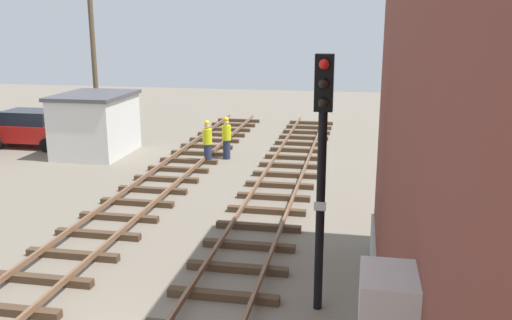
{
  "coord_description": "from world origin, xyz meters",
  "views": [
    {
      "loc": [
        3.59,
        -7.97,
        5.97
      ],
      "look_at": [
        0.18,
        10.24,
        1.3
      ],
      "focal_mm": 39.36,
      "sensor_mm": 36.0,
      "label": 1
    }
  ],
  "objects_px": {
    "parked_car_red": "(31,128)",
    "utility_pole_far": "(94,57)",
    "signal_mast": "(322,155)",
    "track_worker_foreground": "(207,142)",
    "control_hut": "(95,124)",
    "track_worker_distant": "(227,138)"
  },
  "relations": [
    {
      "from": "utility_pole_far",
      "to": "track_worker_foreground",
      "type": "distance_m",
      "value": 7.95
    },
    {
      "from": "signal_mast",
      "to": "track_worker_foreground",
      "type": "height_order",
      "value": "signal_mast"
    },
    {
      "from": "signal_mast",
      "to": "track_worker_foreground",
      "type": "relative_size",
      "value": 2.85
    },
    {
      "from": "track_worker_foreground",
      "to": "track_worker_distant",
      "type": "relative_size",
      "value": 1.0
    },
    {
      "from": "signal_mast",
      "to": "track_worker_foreground",
      "type": "distance_m",
      "value": 12.99
    },
    {
      "from": "control_hut",
      "to": "utility_pole_far",
      "type": "xyz_separation_m",
      "value": [
        -1.09,
        2.47,
        2.78
      ]
    },
    {
      "from": "utility_pole_far",
      "to": "track_worker_distant",
      "type": "xyz_separation_m",
      "value": [
        7.1,
        -2.28,
        -3.24
      ]
    },
    {
      "from": "parked_car_red",
      "to": "track_worker_foreground",
      "type": "relative_size",
      "value": 2.25
    },
    {
      "from": "parked_car_red",
      "to": "track_worker_distant",
      "type": "xyz_separation_m",
      "value": [
        9.79,
        -0.67,
        0.03
      ]
    },
    {
      "from": "parked_car_red",
      "to": "track_worker_distant",
      "type": "relative_size",
      "value": 2.25
    },
    {
      "from": "parked_car_red",
      "to": "track_worker_distant",
      "type": "distance_m",
      "value": 9.81
    },
    {
      "from": "parked_car_red",
      "to": "track_worker_foreground",
      "type": "bearing_deg",
      "value": -10.05
    },
    {
      "from": "control_hut",
      "to": "track_worker_distant",
      "type": "distance_m",
      "value": 6.03
    },
    {
      "from": "utility_pole_far",
      "to": "track_worker_foreground",
      "type": "height_order",
      "value": "utility_pole_far"
    },
    {
      "from": "parked_car_red",
      "to": "track_worker_distant",
      "type": "height_order",
      "value": "track_worker_distant"
    },
    {
      "from": "parked_car_red",
      "to": "utility_pole_far",
      "type": "height_order",
      "value": "utility_pole_far"
    },
    {
      "from": "parked_car_red",
      "to": "track_worker_foreground",
      "type": "distance_m",
      "value": 9.33
    },
    {
      "from": "track_worker_foreground",
      "to": "control_hut",
      "type": "bearing_deg",
      "value": 172.0
    },
    {
      "from": "utility_pole_far",
      "to": "control_hut",
      "type": "bearing_deg",
      "value": -66.28
    },
    {
      "from": "parked_car_red",
      "to": "track_worker_distant",
      "type": "bearing_deg",
      "value": -3.94
    },
    {
      "from": "control_hut",
      "to": "utility_pole_far",
      "type": "height_order",
      "value": "utility_pole_far"
    },
    {
      "from": "track_worker_foreground",
      "to": "track_worker_distant",
      "type": "height_order",
      "value": "same"
    }
  ]
}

